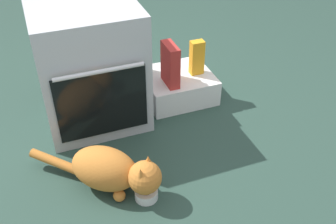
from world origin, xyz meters
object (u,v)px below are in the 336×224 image
object	(u,v)px
food_bowl	(146,193)
cereal_box	(170,65)
cat	(112,170)
pantry_cabinet	(178,86)
juice_carton	(197,58)
oven	(90,66)

from	to	relation	value
food_bowl	cereal_box	bearing A→B (deg)	60.52
food_bowl	cat	bearing A→B (deg)	138.60
pantry_cabinet	cat	xyz separation A→B (m)	(-0.64, -0.69, 0.04)
cereal_box	pantry_cabinet	bearing A→B (deg)	42.73
pantry_cabinet	cat	bearing A→B (deg)	-133.12
juice_carton	cereal_box	distance (m)	0.22
cat	juice_carton	bearing A→B (deg)	82.25
pantry_cabinet	juice_carton	xyz separation A→B (m)	(0.13, -0.02, 0.21)
pantry_cabinet	juice_carton	world-z (taller)	juice_carton
cat	juice_carton	world-z (taller)	juice_carton
pantry_cabinet	food_bowl	xyz separation A→B (m)	(-0.50, -0.81, -0.06)
cat	oven	bearing A→B (deg)	126.67
pantry_cabinet	cat	distance (m)	0.94
pantry_cabinet	oven	bearing A→B (deg)	-177.35
oven	juice_carton	distance (m)	0.72
pantry_cabinet	juice_carton	size ratio (longest dim) A/B	1.95
juice_carton	food_bowl	bearing A→B (deg)	-128.44
cat	food_bowl	bearing A→B (deg)	0.00
pantry_cabinet	cereal_box	bearing A→B (deg)	-137.27
food_bowl	cat	xyz separation A→B (m)	(-0.14, 0.13, 0.10)
food_bowl	juice_carton	size ratio (longest dim) A/B	0.51
oven	pantry_cabinet	size ratio (longest dim) A/B	1.63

